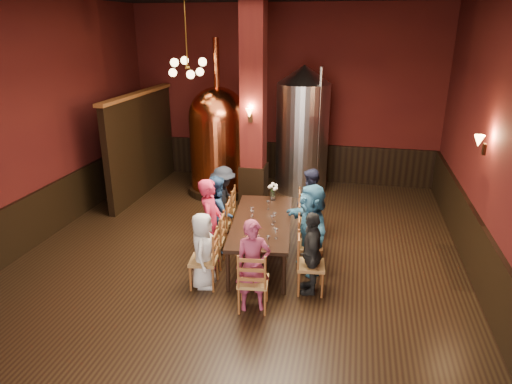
% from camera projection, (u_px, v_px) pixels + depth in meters
% --- Properties ---
extents(room, '(10.00, 10.02, 4.50)m').
position_uv_depth(room, '(234.00, 140.00, 7.23)').
color(room, black).
rests_on(room, ground).
extents(wainscot_right, '(0.08, 9.90, 1.00)m').
position_uv_depth(wainscot_right, '(483.00, 264.00, 7.04)').
color(wainscot_right, black).
rests_on(wainscot_right, ground).
extents(wainscot_back, '(7.90, 0.08, 1.00)m').
position_uv_depth(wainscot_back, '(282.00, 161.00, 12.38)').
color(wainscot_back, black).
rests_on(wainscot_back, ground).
extents(wainscot_left, '(0.08, 9.90, 1.00)m').
position_uv_depth(wainscot_left, '(33.00, 220.00, 8.63)').
color(wainscot_left, black).
rests_on(wainscot_left, ground).
extents(column, '(0.58, 0.58, 4.50)m').
position_uv_depth(column, '(254.00, 110.00, 9.86)').
color(column, '#4B1410').
rests_on(column, ground).
extents(partition, '(0.22, 3.50, 2.40)m').
position_uv_depth(partition, '(142.00, 145.00, 11.17)').
color(partition, black).
rests_on(partition, ground).
extents(pendant_cluster, '(0.90, 0.90, 1.70)m').
position_uv_depth(pendant_cluster, '(188.00, 67.00, 9.96)').
color(pendant_cluster, '#A57226').
rests_on(pendant_cluster, room).
extents(sconce_wall, '(0.20, 0.20, 0.36)m').
position_uv_depth(sconce_wall, '(485.00, 144.00, 7.20)').
color(sconce_wall, black).
rests_on(sconce_wall, room).
extents(sconce_column, '(0.20, 0.20, 0.36)m').
position_uv_depth(sconce_column, '(250.00, 114.00, 9.60)').
color(sconce_column, black).
rests_on(sconce_column, column).
extents(dining_table, '(1.28, 2.50, 0.75)m').
position_uv_depth(dining_table, '(262.00, 223.00, 8.03)').
color(dining_table, black).
rests_on(dining_table, ground).
extents(chair_0, '(0.51, 0.51, 0.92)m').
position_uv_depth(chair_0, '(203.00, 260.00, 7.25)').
color(chair_0, brown).
rests_on(chair_0, ground).
extents(person_0, '(0.47, 0.65, 1.26)m').
position_uv_depth(person_0, '(203.00, 250.00, 7.19)').
color(person_0, silver).
rests_on(person_0, ground).
extents(chair_1, '(0.51, 0.51, 0.92)m').
position_uv_depth(chair_1, '(211.00, 241.00, 7.87)').
color(chair_1, brown).
rests_on(chair_1, ground).
extents(person_1, '(0.44, 0.61, 1.59)m').
position_uv_depth(person_1, '(211.00, 223.00, 7.76)').
color(person_1, '#BF203F').
rests_on(person_1, ground).
extents(chair_2, '(0.51, 0.51, 0.92)m').
position_uv_depth(chair_2, '(218.00, 225.00, 8.49)').
color(chair_2, brown).
rests_on(chair_2, ground).
extents(person_2, '(0.62, 0.77, 1.43)m').
position_uv_depth(person_2, '(218.00, 213.00, 8.40)').
color(person_2, navy).
rests_on(person_2, ground).
extents(chair_3, '(0.51, 0.51, 0.92)m').
position_uv_depth(chair_3, '(224.00, 212.00, 9.11)').
color(chair_3, brown).
rests_on(chair_3, ground).
extents(person_3, '(0.65, 0.97, 1.40)m').
position_uv_depth(person_3, '(223.00, 201.00, 9.03)').
color(person_3, black).
rests_on(person_3, ground).
extents(chair_4, '(0.51, 0.51, 0.92)m').
position_uv_depth(chair_4, '(311.00, 265.00, 7.09)').
color(chair_4, brown).
rests_on(chair_4, ground).
extents(person_4, '(0.44, 0.83, 1.35)m').
position_uv_depth(person_4, '(311.00, 253.00, 7.02)').
color(person_4, black).
rests_on(person_4, ground).
extents(chair_5, '(0.51, 0.51, 0.92)m').
position_uv_depth(chair_5, '(310.00, 245.00, 7.72)').
color(chair_5, brown).
rests_on(chair_5, ground).
extents(person_5, '(1.04, 1.50, 1.55)m').
position_uv_depth(person_5, '(311.00, 228.00, 7.61)').
color(person_5, teal).
rests_on(person_5, ground).
extents(chair_6, '(0.51, 0.51, 0.92)m').
position_uv_depth(chair_6, '(310.00, 229.00, 8.34)').
color(chair_6, brown).
rests_on(chair_6, ground).
extents(person_6, '(0.52, 0.68, 1.26)m').
position_uv_depth(person_6, '(310.00, 221.00, 8.28)').
color(person_6, silver).
rests_on(person_6, ground).
extents(chair_7, '(0.51, 0.51, 0.92)m').
position_uv_depth(chair_7, '(309.00, 215.00, 8.96)').
color(chair_7, brown).
rests_on(chair_7, ground).
extents(person_7, '(0.35, 0.69, 1.39)m').
position_uv_depth(person_7, '(310.00, 204.00, 8.88)').
color(person_7, '#1C1F39').
rests_on(person_7, ground).
extents(chair_8, '(0.51, 0.51, 0.92)m').
position_uv_depth(chair_8, '(253.00, 281.00, 6.66)').
color(chair_8, brown).
rests_on(chair_8, ground).
extents(person_8, '(0.60, 0.49, 1.41)m').
position_uv_depth(person_8, '(253.00, 266.00, 6.57)').
color(person_8, '#892D4B').
rests_on(person_8, ground).
extents(copper_kettle, '(1.73, 1.73, 3.71)m').
position_uv_depth(copper_kettle, '(219.00, 140.00, 11.07)').
color(copper_kettle, black).
rests_on(copper_kettle, ground).
extents(steel_vessel, '(1.44, 1.44, 3.10)m').
position_uv_depth(steel_vessel, '(302.00, 130.00, 11.17)').
color(steel_vessel, '#B2B2B7').
rests_on(steel_vessel, ground).
extents(rose_vase, '(0.20, 0.20, 0.35)m').
position_uv_depth(rose_vase, '(273.00, 189.00, 8.85)').
color(rose_vase, white).
rests_on(rose_vase, dining_table).
extents(wine_glass_0, '(0.07, 0.07, 0.17)m').
position_uv_depth(wine_glass_0, '(258.00, 240.00, 7.06)').
color(wine_glass_0, white).
rests_on(wine_glass_0, dining_table).
extents(wine_glass_1, '(0.07, 0.07, 0.17)m').
position_uv_depth(wine_glass_1, '(275.00, 218.00, 7.89)').
color(wine_glass_1, white).
rests_on(wine_glass_1, dining_table).
extents(wine_glass_2, '(0.07, 0.07, 0.17)m').
position_uv_depth(wine_glass_2, '(252.00, 212.00, 8.13)').
color(wine_glass_2, white).
rests_on(wine_glass_2, dining_table).
extents(wine_glass_3, '(0.07, 0.07, 0.17)m').
position_uv_depth(wine_glass_3, '(268.00, 205.00, 8.43)').
color(wine_glass_3, white).
rests_on(wine_glass_3, dining_table).
extents(wine_glass_4, '(0.07, 0.07, 0.17)m').
position_uv_depth(wine_glass_4, '(272.00, 220.00, 7.79)').
color(wine_glass_4, white).
rests_on(wine_glass_4, dining_table).
extents(wine_glass_5, '(0.07, 0.07, 0.17)m').
position_uv_depth(wine_glass_5, '(252.00, 215.00, 7.99)').
color(wine_glass_5, white).
rests_on(wine_glass_5, dining_table).
extents(wine_glass_6, '(0.07, 0.07, 0.17)m').
position_uv_depth(wine_glass_6, '(248.00, 232.00, 7.35)').
color(wine_glass_6, white).
rests_on(wine_glass_6, dining_table).
extents(wine_glass_7, '(0.07, 0.07, 0.17)m').
position_uv_depth(wine_glass_7, '(276.00, 234.00, 7.29)').
color(wine_glass_7, white).
rests_on(wine_glass_7, dining_table).
extents(wine_glass_8, '(0.07, 0.07, 0.17)m').
position_uv_depth(wine_glass_8, '(268.00, 241.00, 7.03)').
color(wine_glass_8, white).
rests_on(wine_glass_8, dining_table).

